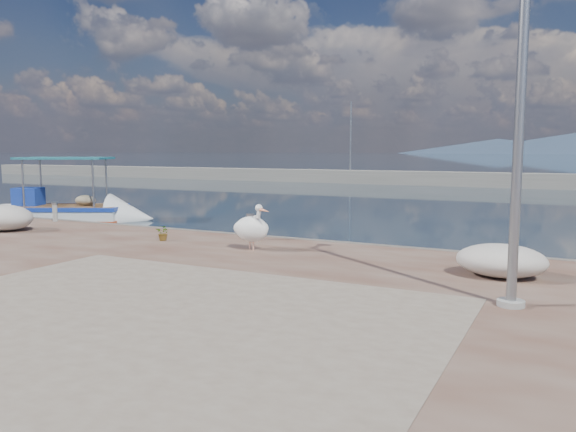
% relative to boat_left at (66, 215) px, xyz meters
% --- Properties ---
extents(ground, '(1400.00, 1400.00, 0.00)m').
position_rel_boat_left_xyz_m(ground, '(12.88, -7.78, -0.25)').
color(ground, '#162635').
rests_on(ground, ground).
extents(quay_patch, '(9.00, 7.00, 0.01)m').
position_rel_boat_left_xyz_m(quay_patch, '(13.88, -10.78, 0.25)').
color(quay_patch, gray).
rests_on(quay_patch, quay).
extents(breakwater, '(120.00, 2.20, 7.50)m').
position_rel_boat_left_xyz_m(breakwater, '(12.87, 32.22, 0.35)').
color(breakwater, gray).
rests_on(breakwater, ground).
extents(mountains, '(370.00, 280.00, 22.00)m').
position_rel_boat_left_xyz_m(mountains, '(17.27, 642.22, 9.26)').
color(mountains, '#28384C').
rests_on(mountains, ground).
extents(boat_left, '(6.94, 4.93, 3.21)m').
position_rel_boat_left_xyz_m(boat_left, '(0.00, 0.00, 0.00)').
color(boat_left, white).
rests_on(boat_left, ground).
extents(pelican, '(1.25, 0.89, 1.20)m').
position_rel_boat_left_xyz_m(pelican, '(12.36, -4.99, 0.81)').
color(pelican, tan).
rests_on(pelican, quay).
extents(lamp_post, '(0.44, 0.96, 7.00)m').
position_rel_boat_left_xyz_m(lamp_post, '(18.78, -7.50, 3.55)').
color(lamp_post, gray).
rests_on(lamp_post, quay).
extents(bollard_near, '(0.24, 0.24, 0.74)m').
position_rel_boat_left_xyz_m(bollard_near, '(11.44, -3.53, 0.65)').
color(bollard_near, gray).
rests_on(bollard_near, quay).
extents(bollard_far, '(0.23, 0.23, 0.69)m').
position_rel_boat_left_xyz_m(bollard_far, '(3.09, -3.18, 0.62)').
color(bollard_far, gray).
rests_on(bollard_far, quay).
extents(potted_plant, '(0.42, 0.37, 0.44)m').
position_rel_boat_left_xyz_m(potted_plant, '(9.36, -4.82, 0.47)').
color(potted_plant, '#33722D').
rests_on(potted_plant, quay).
extents(net_pile_a, '(1.99, 1.45, 0.81)m').
position_rel_boat_left_xyz_m(net_pile_a, '(3.54, -5.50, 0.66)').
color(net_pile_a, beige).
rests_on(net_pile_a, quay).
extents(net_pile_d, '(1.77, 1.33, 0.66)m').
position_rel_boat_left_xyz_m(net_pile_d, '(18.37, -5.32, 0.58)').
color(net_pile_d, beige).
rests_on(net_pile_d, quay).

